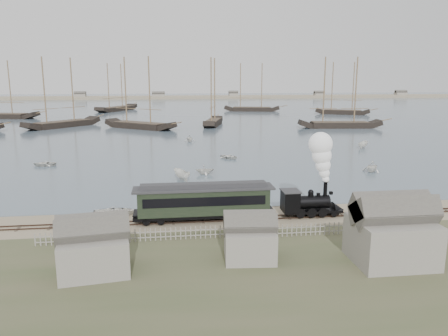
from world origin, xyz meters
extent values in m
plane|color=tan|center=(0.00, 0.00, 0.00)|extent=(600.00, 600.00, 0.00)
cube|color=#4A5A69|center=(0.00, 170.00, 0.03)|extent=(600.00, 336.00, 0.06)
cube|color=#39271F|center=(0.00, -2.50, 0.10)|extent=(120.00, 0.08, 0.12)
cube|color=#39271F|center=(0.00, -1.50, 0.10)|extent=(120.00, 0.08, 0.12)
cube|color=#3C3026|center=(0.00, -2.00, 0.03)|extent=(120.00, 1.80, 0.06)
cube|color=tan|center=(0.00, 250.00, 0.00)|extent=(500.00, 20.00, 1.80)
cube|color=black|center=(10.54, -2.00, 0.66)|extent=(6.22, 1.83, 0.23)
cylinder|color=black|center=(10.17, -2.00, 1.58)|extent=(3.84, 1.37, 1.37)
cube|color=black|center=(8.16, -2.00, 1.76)|extent=(1.65, 2.01, 2.10)
cube|color=#323235|center=(8.16, -2.00, 2.86)|extent=(1.83, 2.20, 0.11)
cylinder|color=black|center=(11.91, -2.00, 2.81)|extent=(0.40, 0.40, 1.46)
sphere|color=black|center=(10.35, -2.00, 2.65)|extent=(0.59, 0.59, 0.59)
cone|color=black|center=(13.46, -2.00, 0.57)|extent=(1.28, 1.83, 1.83)
cube|color=black|center=(12.55, -2.00, 2.49)|extent=(0.32, 0.32, 0.32)
cube|color=black|center=(-0.86, -2.00, 0.72)|extent=(14.19, 2.33, 0.35)
cube|color=black|center=(-0.86, -2.00, 2.14)|extent=(13.18, 2.53, 2.53)
cube|color=black|center=(-0.86, -3.29, 2.39)|extent=(12.16, 0.06, 0.91)
cube|color=black|center=(-0.86, -0.71, 2.39)|extent=(12.16, 0.06, 0.91)
cube|color=#323235|center=(-0.86, -2.00, 3.45)|extent=(14.19, 2.74, 0.18)
cube|color=#323235|center=(-0.86, -2.00, 3.76)|extent=(12.67, 1.22, 0.46)
imported|color=silver|center=(-10.11, 0.85, 0.46)|extent=(3.36, 4.57, 0.92)
imported|color=silver|center=(1.03, 19.42, 0.78)|extent=(2.46, 2.82, 1.44)
imported|color=silver|center=(-2.56, 16.11, 0.80)|extent=(4.08, 2.93, 1.48)
imported|color=silver|center=(6.47, 31.58, 0.42)|extent=(4.12, 4.19, 0.71)
imported|color=silver|center=(26.70, 17.75, 0.89)|extent=(4.07, 4.15, 1.66)
imported|color=silver|center=(35.30, 39.55, 0.76)|extent=(3.55, 3.54, 1.41)
imported|color=silver|center=(-24.65, 29.04, 0.44)|extent=(2.74, 3.76, 0.76)
imported|color=silver|center=(0.46, 53.13, 0.85)|extent=(3.39, 3.06, 1.58)
camera|label=1|loc=(-4.28, -44.53, 14.50)|focal=35.00mm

